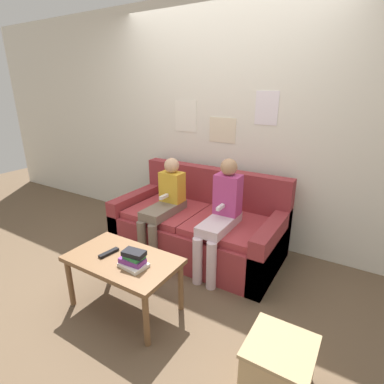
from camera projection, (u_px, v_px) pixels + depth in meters
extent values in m
plane|color=brown|center=(169.00, 276.00, 2.85)|extent=(10.00, 10.00, 0.00)
cube|color=silver|center=(224.00, 125.00, 3.29)|extent=(8.00, 0.06, 2.60)
cube|color=white|center=(186.00, 116.00, 3.47)|extent=(0.29, 0.00, 0.36)
cube|color=beige|center=(222.00, 130.00, 3.28)|extent=(0.32, 0.00, 0.27)
cube|color=silver|center=(267.00, 108.00, 2.96)|extent=(0.23, 0.00, 0.33)
cube|color=maroon|center=(197.00, 236.00, 3.20)|extent=(1.74, 0.88, 0.38)
cube|color=maroon|center=(214.00, 188.00, 3.36)|extent=(1.74, 0.14, 0.47)
cube|color=maroon|center=(139.00, 213.00, 3.57)|extent=(0.14, 0.88, 0.54)
cube|color=maroon|center=(271.00, 249.00, 2.78)|extent=(0.14, 0.88, 0.54)
cube|color=#A1343A|center=(167.00, 210.00, 3.27)|extent=(0.71, 0.72, 0.07)
cube|color=#A1343A|center=(227.00, 225.00, 2.92)|extent=(0.71, 0.72, 0.07)
cube|color=brown|center=(123.00, 260.00, 2.31)|extent=(0.87, 0.50, 0.04)
cylinder|color=brown|center=(70.00, 283.00, 2.41)|extent=(0.04, 0.04, 0.42)
cylinder|color=brown|center=(146.00, 320.00, 2.02)|extent=(0.04, 0.04, 0.42)
cylinder|color=brown|center=(109.00, 258.00, 2.75)|extent=(0.04, 0.04, 0.42)
cylinder|color=brown|center=(181.00, 287.00, 2.36)|extent=(0.04, 0.04, 0.42)
cylinder|color=#756656|center=(142.00, 243.00, 2.99)|extent=(0.09, 0.09, 0.45)
cylinder|color=#756656|center=(153.00, 246.00, 2.92)|extent=(0.09, 0.09, 0.45)
cube|color=#756656|center=(164.00, 210.00, 3.09)|extent=(0.23, 0.54, 0.09)
cube|color=gold|center=(172.00, 187.00, 3.15)|extent=(0.24, 0.16, 0.32)
sphere|color=tan|center=(172.00, 165.00, 3.07)|extent=(0.16, 0.16, 0.16)
cube|color=white|center=(164.00, 197.00, 3.05)|extent=(0.03, 0.12, 0.03)
cylinder|color=silver|center=(197.00, 261.00, 2.67)|extent=(0.09, 0.09, 0.45)
cylinder|color=silver|center=(211.00, 266.00, 2.60)|extent=(0.09, 0.09, 0.45)
cube|color=silver|center=(219.00, 224.00, 2.77)|extent=(0.23, 0.54, 0.09)
cube|color=#B73D7F|center=(228.00, 195.00, 2.82)|extent=(0.24, 0.16, 0.39)
sphere|color=tan|center=(229.00, 167.00, 2.73)|extent=(0.16, 0.16, 0.16)
cube|color=white|center=(220.00, 207.00, 2.73)|extent=(0.03, 0.12, 0.03)
cube|color=black|center=(109.00, 253.00, 2.35)|extent=(0.06, 0.17, 0.02)
cube|color=silver|center=(134.00, 265.00, 2.19)|extent=(0.21, 0.17, 0.03)
cube|color=#7A3389|center=(132.00, 261.00, 2.19)|extent=(0.19, 0.11, 0.04)
cube|color=#2D8442|center=(134.00, 257.00, 2.18)|extent=(0.15, 0.11, 0.02)
cube|color=black|center=(134.00, 253.00, 2.17)|extent=(0.17, 0.11, 0.04)
cube|color=tan|center=(278.00, 370.00, 1.72)|extent=(0.35, 0.36, 0.32)
cube|color=tan|center=(281.00, 347.00, 1.67)|extent=(0.37, 0.38, 0.02)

